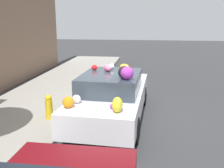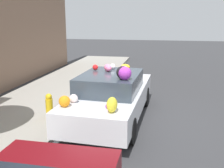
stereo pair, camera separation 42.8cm
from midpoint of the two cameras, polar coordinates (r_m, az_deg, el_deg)
The scene contains 4 objects.
ground_plane at distance 7.76m, azimuth 1.66°, elevation -7.60°, with size 60.00×60.00×0.00m, color #38383A.
sidewalk_curb at distance 8.58m, azimuth -16.49°, elevation -5.59°, with size 24.00×3.20×0.13m.
fire_hydrant at distance 7.56m, azimuth -11.94°, elevation -4.67°, with size 0.20×0.20×0.70m.
art_car at distance 7.46m, azimuth 1.57°, elevation -2.45°, with size 4.66×1.96×1.72m.
Camera 2 is at (-7.08, -1.41, 2.85)m, focal length 42.00 mm.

